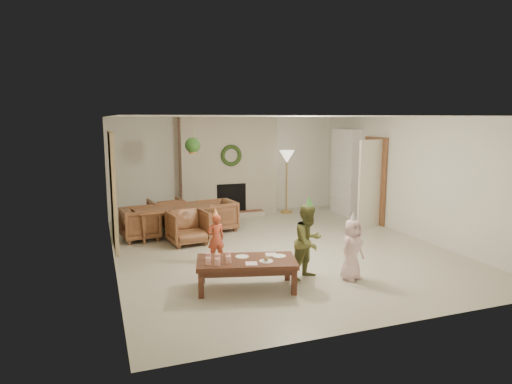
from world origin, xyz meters
name	(u,v)px	position (x,y,z in m)	size (l,w,h in m)	color
floor	(278,248)	(0.00, 0.00, 0.00)	(7.00, 7.00, 0.00)	#B7B29E
ceiling	(279,117)	(0.00, 0.00, 2.50)	(7.00, 7.00, 0.00)	white
wall_back	(227,166)	(0.00, 3.50, 1.25)	(7.00, 7.00, 0.00)	silver
wall_front	(394,225)	(0.00, -3.50, 1.25)	(7.00, 7.00, 0.00)	silver
wall_left	(111,193)	(-3.00, 0.00, 1.25)	(7.00, 7.00, 0.00)	silver
wall_right	(410,177)	(3.00, 0.00, 1.25)	(7.00, 7.00, 0.00)	silver
fireplace_mass	(229,166)	(0.00, 3.30, 1.25)	(2.50, 0.40, 2.50)	#5E2019
fireplace_hearth	(233,215)	(0.00, 2.95, 0.06)	(1.60, 0.30, 0.12)	maroon
fireplace_firebox	(231,198)	(0.00, 3.12, 0.45)	(0.75, 0.12, 0.75)	black
fireplace_wreath	(231,155)	(0.00, 3.07, 1.55)	(0.54, 0.54, 0.10)	#223D17
floor_lamp_base	(286,212)	(1.49, 3.00, 0.02)	(0.31, 0.31, 0.03)	gold
floor_lamp_post	(287,184)	(1.49, 3.00, 0.77)	(0.03, 0.03, 1.48)	gold
floor_lamp_shade	(287,157)	(1.49, 3.00, 1.48)	(0.39, 0.39, 0.33)	beige
bookshelf_carcass	(346,172)	(2.84, 2.30, 1.10)	(0.30, 1.00, 2.20)	white
bookshelf_shelf_a	(344,197)	(2.82, 2.30, 0.45)	(0.30, 0.92, 0.03)	white
bookshelf_shelf_b	(345,182)	(2.82, 2.30, 0.85)	(0.30, 0.92, 0.03)	white
bookshelf_shelf_c	(345,166)	(2.82, 2.30, 1.25)	(0.30, 0.92, 0.03)	white
bookshelf_shelf_d	(346,151)	(2.82, 2.30, 1.65)	(0.30, 0.92, 0.03)	white
books_row_lower	(347,193)	(2.80, 2.15, 0.59)	(0.20, 0.40, 0.24)	#A81F20
books_row_mid	(343,176)	(2.80, 2.35, 0.99)	(0.20, 0.44, 0.24)	#274C90
books_row_upper	(347,162)	(2.80, 2.20, 1.38)	(0.20, 0.36, 0.22)	gold
door_frame	(375,181)	(2.96, 1.20, 1.02)	(0.05, 0.86, 2.04)	brown
door_leaf	(370,184)	(2.58, 0.82, 1.00)	(0.05, 0.80, 2.00)	beige
curtain_panel	(113,191)	(-2.96, 0.20, 1.25)	(0.06, 1.20, 2.00)	#C0B388
dining_table	(176,221)	(-1.66, 1.63, 0.30)	(1.73, 0.97, 0.61)	brown
dining_chair_near	(188,227)	(-1.56, 0.88, 0.34)	(0.72, 0.74, 0.67)	brown
dining_chair_far	(166,213)	(-1.76, 2.39, 0.34)	(0.72, 0.74, 0.67)	brown
dining_chair_left	(140,223)	(-2.42, 1.54, 0.34)	(0.72, 0.74, 0.67)	brown
dining_chair_right	(218,215)	(-0.72, 1.76, 0.34)	(0.72, 0.74, 0.67)	brown
hanging_plant_cord	(192,134)	(-1.30, 1.50, 2.15)	(0.01, 0.01, 0.70)	tan
hanging_plant_pot	(193,151)	(-1.30, 1.50, 1.80)	(0.16, 0.16, 0.12)	#986231
hanging_plant_foliage	(193,145)	(-1.30, 1.50, 1.92)	(0.32, 0.32, 0.32)	#204818
coffee_table_top	(246,262)	(-1.23, -1.77, 0.41)	(1.44, 0.72, 0.07)	#4F291A
coffee_table_apron	(246,267)	(-1.23, -1.77, 0.33)	(1.33, 0.61, 0.09)	#4F291A
coffee_leg_fl	(201,285)	(-1.93, -1.89, 0.19)	(0.08, 0.08, 0.38)	#4F291A
coffee_leg_fr	(294,282)	(-0.67, -2.22, 0.19)	(0.08, 0.08, 0.38)	#4F291A
coffee_leg_bl	(202,271)	(-1.78, -1.33, 0.19)	(0.08, 0.08, 0.38)	#4F291A
coffee_leg_br	(287,268)	(-0.52, -1.65, 0.19)	(0.08, 0.08, 0.38)	#4F291A
cup_a	(208,261)	(-1.80, -1.79, 0.49)	(0.08, 0.08, 0.10)	white
cup_b	(208,256)	(-1.75, -1.58, 0.49)	(0.08, 0.08, 0.10)	white
cup_c	(218,262)	(-1.69, -1.88, 0.49)	(0.08, 0.08, 0.10)	white
cup_d	(217,257)	(-1.63, -1.67, 0.49)	(0.08, 0.08, 0.10)	white
cup_e	(228,260)	(-1.52, -1.83, 0.49)	(0.08, 0.08, 0.10)	white
cup_f	(228,255)	(-1.46, -1.62, 0.49)	(0.08, 0.08, 0.10)	white
plate_a	(242,257)	(-1.25, -1.63, 0.45)	(0.20, 0.20, 0.01)	white
plate_b	(266,261)	(-0.99, -1.95, 0.45)	(0.20, 0.20, 0.01)	white
plate_c	(279,256)	(-0.72, -1.79, 0.45)	(0.20, 0.20, 0.01)	white
food_scoop	(266,258)	(-0.99, -1.95, 0.49)	(0.08, 0.08, 0.08)	tan
napkin_left	(251,264)	(-1.22, -1.98, 0.45)	(0.17, 0.17, 0.01)	#F6B5D0
napkin_right	(271,254)	(-0.80, -1.68, 0.45)	(0.17, 0.17, 0.01)	#F6B5D0
child_red	(216,238)	(-1.33, -0.43, 0.42)	(0.31, 0.20, 0.85)	#9F3822
party_hat_red	(216,212)	(-1.33, -0.43, 0.88)	(0.12, 0.12, 0.16)	#E5B94C
child_plaid	(308,242)	(-0.18, -1.67, 0.59)	(0.57, 0.44, 1.17)	olive
party_hat_plaid	(309,202)	(-0.18, -1.67, 1.21)	(0.14, 0.14, 0.19)	#59BD51
child_pink	(352,250)	(0.43, -1.94, 0.47)	(0.46, 0.30, 0.95)	#F5C4CA
party_hat_pink	(353,217)	(0.43, -1.94, 0.99)	(0.12, 0.12, 0.17)	silver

